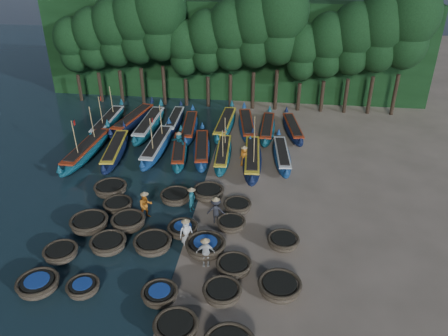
# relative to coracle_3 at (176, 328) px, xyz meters

# --- Properties ---
(ground) EXTENTS (120.00, 120.00, 0.00)m
(ground) POSITION_rel_coracle_3_xyz_m (-1.03, 9.17, -0.47)
(ground) COLOR gray
(ground) RESTS_ON ground
(foliage_wall) EXTENTS (40.00, 3.00, 10.00)m
(foliage_wall) POSITION_rel_coracle_3_xyz_m (-1.03, 32.67, 4.53)
(foliage_wall) COLOR black
(foliage_wall) RESTS_ON ground
(coracle_3) EXTENTS (2.08, 2.08, 0.82)m
(coracle_3) POSITION_rel_coracle_3_xyz_m (0.00, 0.00, 0.00)
(coracle_3) COLOR brown
(coracle_3) RESTS_ON ground
(coracle_5) EXTENTS (2.48, 2.48, 0.73)m
(coracle_5) POSITION_rel_coracle_3_xyz_m (-7.48, 1.82, -0.05)
(coracle_5) COLOR brown
(coracle_5) RESTS_ON ground
(coracle_6) EXTENTS (1.69, 1.69, 0.64)m
(coracle_6) POSITION_rel_coracle_3_xyz_m (-5.18, 1.96, -0.10)
(coracle_6) COLOR brown
(coracle_6) RESTS_ON ground
(coracle_7) EXTENTS (2.21, 2.21, 0.67)m
(coracle_7) POSITION_rel_coracle_3_xyz_m (-1.26, 1.96, -0.08)
(coracle_7) COLOR brown
(coracle_7) RESTS_ON ground
(coracle_8) EXTENTS (2.29, 2.29, 0.75)m
(coracle_8) POSITION_rel_coracle_3_xyz_m (1.75, 2.44, -0.04)
(coracle_8) COLOR brown
(coracle_8) RESTS_ON ground
(coracle_9) EXTENTS (2.56, 2.56, 0.77)m
(coracle_9) POSITION_rel_coracle_3_xyz_m (4.53, 3.17, -0.03)
(coracle_9) COLOR brown
(coracle_9) RESTS_ON ground
(coracle_10) EXTENTS (1.91, 1.91, 0.71)m
(coracle_10) POSITION_rel_coracle_3_xyz_m (-7.47, 4.31, -0.07)
(coracle_10) COLOR brown
(coracle_10) RESTS_ON ground
(coracle_11) EXTENTS (2.26, 2.26, 0.77)m
(coracle_11) POSITION_rel_coracle_3_xyz_m (-5.13, 5.36, -0.03)
(coracle_11) COLOR brown
(coracle_11) RESTS_ON ground
(coracle_12) EXTENTS (2.20, 2.20, 0.76)m
(coracle_12) POSITION_rel_coracle_3_xyz_m (-2.65, 5.69, -0.04)
(coracle_12) COLOR brown
(coracle_12) RESTS_ON ground
(coracle_13) EXTENTS (2.31, 2.31, 0.81)m
(coracle_13) POSITION_rel_coracle_3_xyz_m (0.37, 5.80, -0.00)
(coracle_13) COLOR brown
(coracle_13) RESTS_ON ground
(coracle_14) EXTENTS (1.93, 1.93, 0.71)m
(coracle_14) POSITION_rel_coracle_3_xyz_m (2.11, 4.43, -0.07)
(coracle_14) COLOR brown
(coracle_14) RESTS_ON ground
(coracle_15) EXTENTS (2.34, 2.34, 0.81)m
(coracle_15) POSITION_rel_coracle_3_xyz_m (-6.97, 7.10, -0.01)
(coracle_15) COLOR brown
(coracle_15) RESTS_ON ground
(coracle_16) EXTENTS (2.20, 2.20, 0.84)m
(coracle_16) POSITION_rel_coracle_3_xyz_m (-4.65, 7.48, 0.01)
(coracle_16) COLOR brown
(coracle_16) RESTS_ON ground
(coracle_17) EXTENTS (2.18, 2.18, 0.71)m
(coracle_17) POSITION_rel_coracle_3_xyz_m (-1.23, 7.26, -0.06)
(coracle_17) COLOR brown
(coracle_17) RESTS_ON ground
(coracle_18) EXTENTS (1.95, 1.95, 0.65)m
(coracle_18) POSITION_rel_coracle_3_xyz_m (1.53, 8.25, -0.10)
(coracle_18) COLOR brown
(coracle_18) RESTS_ON ground
(coracle_19) EXTENTS (2.25, 2.25, 0.69)m
(coracle_19) POSITION_rel_coracle_3_xyz_m (4.68, 6.89, -0.08)
(coracle_19) COLOR brown
(coracle_19) RESTS_ON ground
(coracle_20) EXTENTS (2.73, 2.73, 0.80)m
(coracle_20) POSITION_rel_coracle_3_xyz_m (-7.12, 11.13, -0.02)
(coracle_20) COLOR brown
(coracle_20) RESTS_ON ground
(coracle_21) EXTENTS (1.98, 1.98, 0.72)m
(coracle_21) POSITION_rel_coracle_3_xyz_m (-5.95, 9.29, -0.06)
(coracle_21) COLOR brown
(coracle_21) RESTS_ON ground
(coracle_22) EXTENTS (2.09, 2.09, 0.73)m
(coracle_22) POSITION_rel_coracle_3_xyz_m (-2.48, 10.76, -0.05)
(coracle_22) COLOR brown
(coracle_22) RESTS_ON ground
(coracle_23) EXTENTS (2.16, 2.16, 0.79)m
(coracle_23) POSITION_rel_coracle_3_xyz_m (-0.39, 11.50, -0.02)
(coracle_23) COLOR brown
(coracle_23) RESTS_ON ground
(coracle_24) EXTENTS (1.90, 1.90, 0.74)m
(coracle_24) POSITION_rel_coracle_3_xyz_m (1.73, 10.13, -0.05)
(coracle_24) COLOR brown
(coracle_24) RESTS_ON ground
(long_boat_1) EXTENTS (1.95, 8.99, 3.82)m
(long_boat_1) POSITION_rel_coracle_3_xyz_m (-11.04, 16.46, 0.13)
(long_boat_1) COLOR navy
(long_boat_1) RESTS_ON ground
(long_boat_2) EXTENTS (2.48, 8.07, 1.43)m
(long_boat_2) POSITION_rel_coracle_3_xyz_m (-8.81, 16.83, 0.07)
(long_boat_2) COLOR #0E1234
(long_boat_2) RESTS_ON ground
(long_boat_3) EXTENTS (1.53, 8.66, 3.68)m
(long_boat_3) POSITION_rel_coracle_3_xyz_m (-5.65, 17.92, 0.11)
(long_boat_3) COLOR navy
(long_boat_3) RESTS_ON ground
(long_boat_4) EXTENTS (2.53, 7.37, 1.31)m
(long_boat_4) POSITION_rel_coracle_3_xyz_m (-3.70, 17.44, 0.03)
(long_boat_4) COLOR navy
(long_boat_4) RESTS_ON ground
(long_boat_5) EXTENTS (2.55, 7.74, 1.38)m
(long_boat_5) POSITION_rel_coracle_3_xyz_m (-1.95, 17.91, 0.05)
(long_boat_5) COLOR navy
(long_boat_5) RESTS_ON ground
(long_boat_6) EXTENTS (1.68, 7.44, 3.16)m
(long_boat_6) POSITION_rel_coracle_3_xyz_m (-0.16, 17.35, 0.03)
(long_boat_6) COLOR navy
(long_boat_6) RESTS_ON ground
(long_boat_7) EXTENTS (1.97, 8.44, 3.59)m
(long_boat_7) POSITION_rel_coracle_3_xyz_m (2.21, 16.74, 0.10)
(long_boat_7) COLOR #0E1234
(long_boat_7) RESTS_ON ground
(long_boat_8) EXTENTS (1.98, 7.32, 1.29)m
(long_boat_8) POSITION_rel_coracle_3_xyz_m (4.49, 17.69, 0.02)
(long_boat_8) COLOR navy
(long_boat_8) RESTS_ON ground
(long_boat_9) EXTENTS (1.60, 8.45, 3.59)m
(long_boat_9) POSITION_rel_coracle_3_xyz_m (-11.48, 22.34, 0.10)
(long_boat_9) COLOR navy
(long_boat_9) RESTS_ON ground
(long_boat_10) EXTENTS (2.91, 8.50, 1.52)m
(long_boat_10) POSITION_rel_coracle_3_xyz_m (-9.33, 23.16, 0.11)
(long_boat_10) COLOR #0E1234
(long_boat_10) RESTS_ON ground
(long_boat_11) EXTENTS (1.59, 9.06, 1.59)m
(long_boat_11) POSITION_rel_coracle_3_xyz_m (-7.51, 22.14, 0.13)
(long_boat_11) COLOR navy
(long_boat_11) RESTS_ON ground
(long_boat_12) EXTENTS (1.57, 7.33, 1.29)m
(long_boat_12) POSITION_rel_coracle_3_xyz_m (-5.52, 23.64, 0.02)
(long_boat_12) COLOR #0E1234
(long_boat_12) RESTS_ON ground
(long_boat_13) EXTENTS (2.19, 7.78, 1.38)m
(long_boat_13) POSITION_rel_coracle_3_xyz_m (-3.82, 22.23, 0.05)
(long_boat_13) COLOR navy
(long_boat_13) RESTS_ON ground
(long_boat_14) EXTENTS (1.82, 8.54, 1.50)m
(long_boat_14) POSITION_rel_coracle_3_xyz_m (-0.72, 23.23, 0.10)
(long_boat_14) COLOR navy
(long_boat_14) RESTS_ON ground
(long_boat_15) EXTENTS (2.62, 8.13, 1.45)m
(long_boat_15) POSITION_rel_coracle_3_xyz_m (1.26, 23.15, 0.08)
(long_boat_15) COLOR navy
(long_boat_15) RESTS_ON ground
(long_boat_16) EXTENTS (1.49, 7.71, 1.36)m
(long_boat_16) POSITION_rel_coracle_3_xyz_m (3.12, 22.82, 0.04)
(long_boat_16) COLOR navy
(long_boat_16) RESTS_ON ground
(long_boat_17) EXTENTS (2.49, 7.33, 1.31)m
(long_boat_17) POSITION_rel_coracle_3_xyz_m (5.38, 23.15, 0.02)
(long_boat_17) COLOR #0E1234
(long_boat_17) RESTS_ON ground
(fisherman_0) EXTENTS (0.94, 0.83, 1.82)m
(fisherman_0) POSITION_rel_coracle_3_xyz_m (-0.88, 6.53, 0.40)
(fisherman_0) COLOR silver
(fisherman_0) RESTS_ON ground
(fisherman_1) EXTENTS (0.58, 0.70, 1.84)m
(fisherman_1) POSITION_rel_coracle_3_xyz_m (-1.20, 9.90, 0.45)
(fisherman_1) COLOR #195B69
(fisherman_1) RESTS_ON ground
(fisherman_2) EXTENTS (1.10, 1.03, 2.00)m
(fisherman_2) POSITION_rel_coracle_3_xyz_m (-3.93, 8.79, 0.47)
(fisherman_2) COLOR #C3691A
(fisherman_2) RESTS_ON ground
(fisherman_3) EXTENTS (1.15, 0.69, 1.94)m
(fisherman_3) POSITION_rel_coracle_3_xyz_m (0.52, 8.82, 0.43)
(fisherman_3) COLOR black
(fisherman_3) RESTS_ON ground
(fisherman_4) EXTENTS (1.05, 0.56, 1.89)m
(fisherman_4) POSITION_rel_coracle_3_xyz_m (0.53, 4.83, 0.44)
(fisherman_4) COLOR silver
(fisherman_4) RESTS_ON ground
(fisherman_5) EXTENTS (1.55, 1.36, 1.90)m
(fisherman_5) POSITION_rel_coracle_3_xyz_m (-3.88, 18.24, 0.41)
(fisherman_5) COLOR #195B69
(fisherman_5) RESTS_ON ground
(fisherman_6) EXTENTS (0.91, 0.92, 1.80)m
(fisherman_6) POSITION_rel_coracle_3_xyz_m (1.58, 16.53, 0.39)
(fisherman_6) COLOR #C3691A
(fisherman_6) RESTS_ON ground
(tree_0) EXTENTS (3.68, 3.68, 8.68)m
(tree_0) POSITION_rel_coracle_3_xyz_m (-17.03, 29.17, 5.50)
(tree_0) COLOR black
(tree_0) RESTS_ON ground
(tree_1) EXTENTS (4.09, 4.09, 9.65)m
(tree_1) POSITION_rel_coracle_3_xyz_m (-14.73, 29.17, 6.17)
(tree_1) COLOR black
(tree_1) RESTS_ON ground
(tree_2) EXTENTS (4.51, 4.51, 10.63)m
(tree_2) POSITION_rel_coracle_3_xyz_m (-12.43, 29.17, 6.85)
(tree_2) COLOR black
(tree_2) RESTS_ON ground
(tree_3) EXTENTS (4.92, 4.92, 11.60)m
(tree_3) POSITION_rel_coracle_3_xyz_m (-10.13, 29.17, 7.52)
(tree_3) COLOR black
(tree_3) RESTS_ON ground
(tree_4) EXTENTS (5.34, 5.34, 12.58)m
(tree_4) POSITION_rel_coracle_3_xyz_m (-7.83, 29.17, 8.20)
(tree_4) COLOR black
(tree_4) RESTS_ON ground
(tree_5) EXTENTS (3.68, 3.68, 8.68)m
(tree_5) POSITION_rel_coracle_3_xyz_m (-5.53, 29.17, 5.50)
(tree_5) COLOR black
(tree_5) RESTS_ON ground
(tree_6) EXTENTS (4.09, 4.09, 9.65)m
(tree_6) POSITION_rel_coracle_3_xyz_m (-3.23, 29.17, 6.17)
(tree_6) COLOR black
(tree_6) RESTS_ON ground
(tree_7) EXTENTS (4.51, 4.51, 10.63)m
(tree_7) POSITION_rel_coracle_3_xyz_m (-0.93, 29.17, 6.85)
(tree_7) COLOR black
(tree_7) RESTS_ON ground
(tree_8) EXTENTS (4.92, 4.92, 11.60)m
(tree_8) POSITION_rel_coracle_3_xyz_m (1.37, 29.17, 7.52)
(tree_8) COLOR black
(tree_8) RESTS_ON ground
(tree_9) EXTENTS (5.34, 5.34, 12.58)m
(tree_9) POSITION_rel_coracle_3_xyz_m (3.67, 29.17, 8.20)
(tree_9) COLOR black
(tree_9) RESTS_ON ground
(tree_10) EXTENTS (3.68, 3.68, 8.68)m
(tree_10) POSITION_rel_coracle_3_xyz_m (5.97, 29.17, 5.50)
(tree_10) COLOR black
(tree_10) RESTS_ON ground
(tree_11) EXTENTS (4.09, 4.09, 9.65)m
(tree_11) POSITION_rel_coracle_3_xyz_m (8.27, 29.17, 6.17)
(tree_11) COLOR black
(tree_11) RESTS_ON ground
(tree_12) EXTENTS (4.51, 4.51, 10.63)m
(tree_12) POSITION_rel_coracle_3_xyz_m (10.57, 29.17, 6.85)
(tree_12) COLOR black
(tree_12) RESTS_ON ground
(tree_13) EXTENTS (4.92, 4.92, 11.60)m
(tree_13) POSITION_rel_coracle_3_xyz_m (12.87, 29.17, 7.52)
(tree_13) COLOR black
(tree_13) RESTS_ON ground
(tree_14) EXTENTS (5.34, 5.34, 12.58)m
(tree_14) POSITION_rel_coracle_3_xyz_m (15.17, 29.17, 8.20)
(tree_14) COLOR black
(tree_14) RESTS_ON ground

